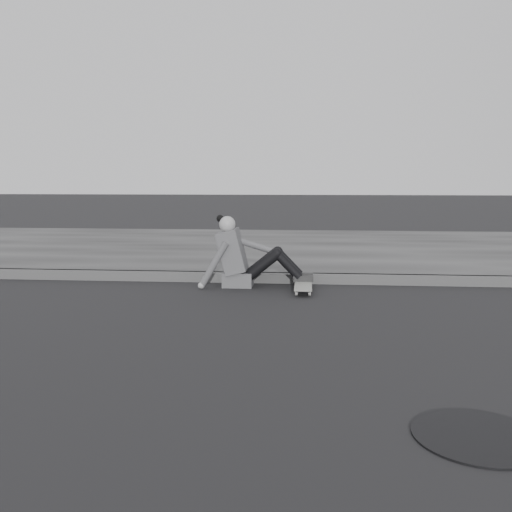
# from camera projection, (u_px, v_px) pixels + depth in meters

# --- Properties ---
(ground) EXTENTS (80.00, 80.00, 0.00)m
(ground) POSITION_uv_depth(u_px,v_px,m) (283.00, 340.00, 4.69)
(ground) COLOR black
(ground) RESTS_ON ground
(curb) EXTENTS (24.00, 0.16, 0.12)m
(curb) POSITION_uv_depth(u_px,v_px,m) (291.00, 278.00, 7.22)
(curb) COLOR #434343
(curb) RESTS_ON ground
(sidewalk) EXTENTS (24.00, 6.00, 0.12)m
(sidewalk) POSITION_uv_depth(u_px,v_px,m) (296.00, 249.00, 10.20)
(sidewalk) COLOR #363636
(sidewalk) RESTS_ON ground
(manhole) EXTENTS (0.68, 0.68, 0.01)m
(manhole) POSITION_uv_depth(u_px,v_px,m) (479.00, 436.00, 2.93)
(manhole) COLOR black
(manhole) RESTS_ON ground
(skateboard) EXTENTS (0.20, 0.78, 0.09)m
(skateboard) POSITION_uv_depth(u_px,v_px,m) (303.00, 285.00, 6.69)
(skateboard) COLOR gray
(skateboard) RESTS_ON ground
(seated_woman) EXTENTS (1.38, 0.46, 0.88)m
(seated_woman) POSITION_uv_depth(u_px,v_px,m) (243.00, 257.00, 6.96)
(seated_woman) COLOR #4D4D50
(seated_woman) RESTS_ON ground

